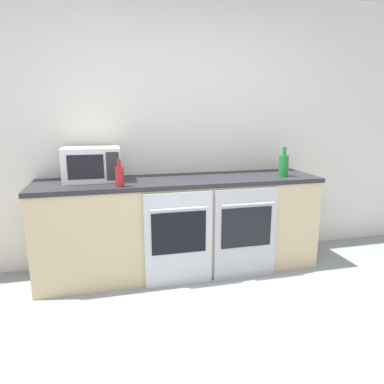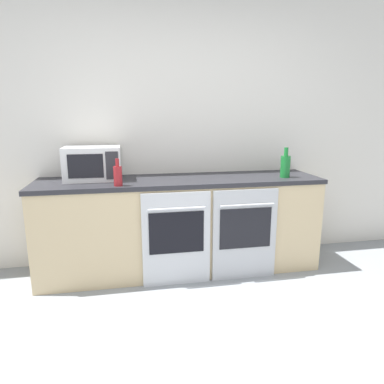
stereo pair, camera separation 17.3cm
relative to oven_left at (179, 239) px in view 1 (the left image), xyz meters
name	(u,v)px [view 1 (the left image)]	position (x,y,z in m)	size (l,w,h in m)	color
wall_back	(173,131)	(0.09, 0.65, 0.88)	(10.00, 0.06, 2.60)	silver
counter_back	(181,224)	(0.09, 0.32, 0.02)	(2.59, 0.63, 0.88)	#D1B789
oven_left	(179,239)	(0.00, 0.00, 0.00)	(0.59, 0.06, 0.83)	silver
oven_right	(246,233)	(0.61, 0.00, 0.00)	(0.59, 0.06, 0.83)	#B7BABF
microwave	(92,164)	(-0.69, 0.42, 0.61)	(0.49, 0.37, 0.30)	silver
bottle_red	(120,176)	(-0.47, 0.09, 0.55)	(0.07, 0.07, 0.22)	maroon
bottle_green	(284,165)	(1.06, 0.20, 0.57)	(0.09, 0.09, 0.28)	#19722D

